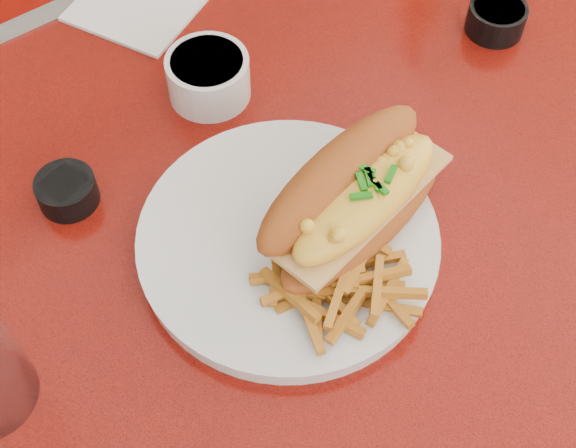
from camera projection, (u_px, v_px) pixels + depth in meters
ground at (327, 438)px, 1.44m from camera, size 8.00×8.00×0.00m
diner_table at (347, 261)px, 0.94m from camera, size 1.23×0.83×0.77m
booth_bench_far at (79, 62)px, 1.57m from camera, size 1.20×0.51×0.90m
dinner_plate at (288, 241)px, 0.75m from camera, size 0.34×0.34×0.02m
mac_hoagie at (356, 196)px, 0.72m from camera, size 0.23×0.14×0.09m
fries_pile at (335, 281)px, 0.70m from camera, size 0.11×0.10×0.03m
fork at (333, 191)px, 0.77m from camera, size 0.04×0.13×0.00m
gravy_ramekin at (208, 76)px, 0.84m from camera, size 0.10×0.10×0.05m
sauce_cup_left at (67, 190)px, 0.77m from camera, size 0.07×0.07×0.03m
sauce_cup_right at (497, 17)px, 0.91m from camera, size 0.07×0.07×0.03m
paper_napkin at (140, 3)px, 0.94m from camera, size 0.18×0.18×0.00m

